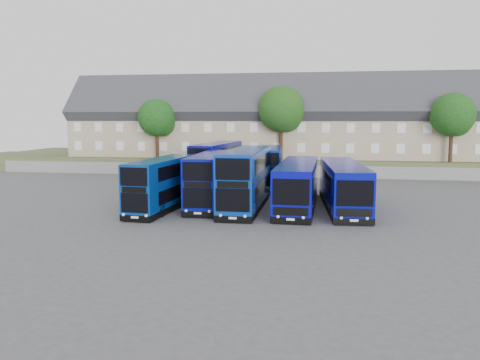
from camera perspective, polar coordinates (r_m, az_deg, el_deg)
name	(u,v)px	position (r m, az deg, el deg)	size (l,w,h in m)	color
ground	(229,216)	(34.51, -1.34, -4.45)	(120.00, 120.00, 0.00)	#4B4A50
retaining_wall	(264,171)	(57.88, 2.91, 1.15)	(70.00, 0.40, 1.50)	slate
earth_bank	(271,161)	(67.76, 3.80, 2.29)	(80.00, 20.00, 2.00)	#49522E
terrace_row	(314,123)	(63.21, 8.98, 6.92)	(66.00, 10.40, 11.20)	tan
dd_front_left	(162,185)	(37.27, -9.45, -0.61)	(3.04, 10.17, 3.98)	navy
dd_front_mid	(211,180)	(38.64, -3.60, -0.05)	(2.85, 10.74, 4.23)	#070E8A
dd_front_right	(246,180)	(37.37, 0.74, 0.04)	(2.85, 11.76, 4.66)	#0836A3
dd_rear_left	(217,165)	(50.01, -2.81, 1.85)	(3.66, 11.57, 4.53)	#07098A
dd_rear_right	(270,167)	(49.67, 3.65, 1.54)	(3.00, 10.39, 4.08)	#0829A1
coach_east_a	(298,185)	(38.06, 7.04, -0.65)	(3.26, 13.42, 3.65)	#080AA3
coach_east_b	(343,186)	(38.34, 12.44, -0.75)	(3.53, 13.27, 3.59)	#080D95
tree_west	(158,119)	(61.61, -9.97, 7.31)	(4.80, 4.80, 7.65)	#382314
tree_mid	(283,111)	(58.94, 5.22, 8.37)	(5.76, 5.76, 9.18)	#382314
tree_east	(454,116)	(60.49, 24.59, 7.06)	(5.12, 5.12, 8.16)	#382314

